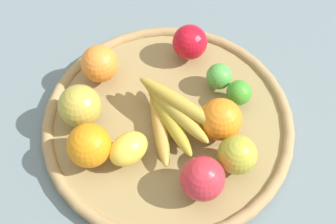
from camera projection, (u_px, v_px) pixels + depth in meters
ground_plane at (168, 127)px, 0.84m from camera, size 2.40×2.40×0.00m
basket at (168, 122)px, 0.83m from camera, size 0.45×0.45×0.03m
lemon_0 at (128, 149)px, 0.75m from camera, size 0.07×0.08×0.05m
banana_bunch at (170, 113)px, 0.78m from camera, size 0.17×0.13×0.06m
apple_2 at (237, 155)px, 0.74m from camera, size 0.08×0.08×0.07m
lime_1 at (219, 76)px, 0.83m from camera, size 0.05×0.05×0.05m
apple_3 at (80, 106)px, 0.78m from camera, size 0.10×0.10×0.08m
apple_1 at (190, 42)px, 0.87m from camera, size 0.07×0.07×0.07m
apple_0 at (203, 179)px, 0.71m from camera, size 0.08×0.08×0.07m
orange_0 at (89, 145)px, 0.74m from camera, size 0.08×0.08×0.07m
orange_1 at (100, 64)px, 0.84m from camera, size 0.09×0.09×0.07m
orange_2 at (221, 119)px, 0.77m from camera, size 0.10×0.10×0.07m
lime_0 at (239, 93)px, 0.82m from camera, size 0.06×0.06×0.05m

